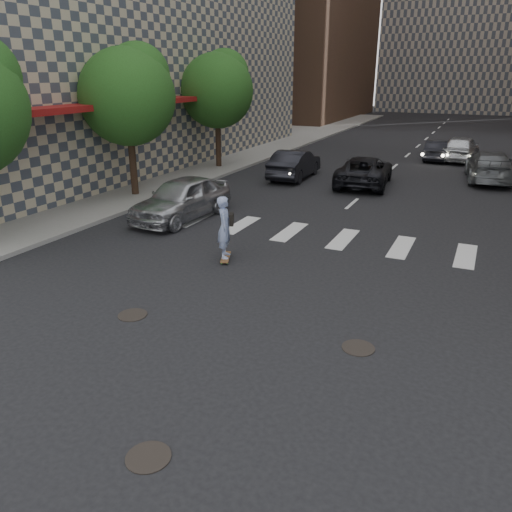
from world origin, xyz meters
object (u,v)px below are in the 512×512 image
(tree_b, at_px, (130,92))
(skateboarder, at_px, (225,227))
(tree_c, at_px, (219,87))
(silver_sedan, at_px, (182,198))
(traffic_car_d, at_px, (461,148))
(traffic_car_b, at_px, (489,166))
(traffic_car_c, at_px, (364,171))
(traffic_car_a, at_px, (295,164))
(traffic_car_e, at_px, (437,150))

(tree_b, relative_size, skateboarder, 3.27)
(tree_c, height_order, silver_sedan, tree_c)
(tree_c, height_order, traffic_car_d, tree_c)
(tree_b, distance_m, skateboarder, 10.22)
(tree_c, distance_m, skateboarder, 16.10)
(tree_b, distance_m, silver_sedan, 5.97)
(traffic_car_b, bearing_deg, traffic_car_c, 27.87)
(silver_sedan, bearing_deg, traffic_car_a, 86.99)
(traffic_car_c, distance_m, traffic_car_d, 10.74)
(traffic_car_b, xyz_separation_m, traffic_car_e, (-3.27, 5.78, -0.14))
(silver_sedan, xyz_separation_m, traffic_car_e, (7.51, 18.80, -0.18))
(skateboarder, relative_size, traffic_car_c, 0.38)
(skateboarder, distance_m, traffic_car_a, 12.97)
(tree_c, distance_m, traffic_car_a, 6.50)
(traffic_car_b, height_order, traffic_car_c, traffic_car_b)
(traffic_car_b, bearing_deg, skateboarder, 60.88)
(traffic_car_a, height_order, traffic_car_d, traffic_car_d)
(traffic_car_e, bearing_deg, traffic_car_b, 117.61)
(silver_sedan, xyz_separation_m, traffic_car_b, (10.78, 13.03, -0.04))
(skateboarder, bearing_deg, traffic_car_d, 53.98)
(tree_b, height_order, silver_sedan, tree_b)
(tree_c, bearing_deg, traffic_car_a, -10.68)
(traffic_car_d, bearing_deg, traffic_car_e, 19.33)
(tree_b, xyz_separation_m, traffic_car_a, (5.13, 7.03, -3.88))
(tree_c, distance_m, traffic_car_d, 16.11)
(tree_b, xyz_separation_m, traffic_car_d, (12.90, 16.86, -3.83))
(traffic_car_d, xyz_separation_m, traffic_car_e, (-1.44, -0.39, -0.18))
(skateboarder, distance_m, silver_sedan, 5.04)
(traffic_car_b, distance_m, traffic_car_d, 6.43)
(traffic_car_a, distance_m, traffic_car_b, 10.28)
(traffic_car_e, bearing_deg, tree_b, 53.24)
(skateboarder, relative_size, traffic_car_b, 0.37)
(traffic_car_b, bearing_deg, traffic_car_a, 15.00)
(silver_sedan, distance_m, traffic_car_b, 16.91)
(skateboarder, xyz_separation_m, traffic_car_b, (7.03, 16.38, -0.28))
(traffic_car_b, bearing_deg, traffic_car_e, -66.34)
(traffic_car_a, distance_m, traffic_car_d, 12.53)
(traffic_car_a, xyz_separation_m, traffic_car_e, (6.33, 9.44, -0.13))
(tree_c, height_order, traffic_car_a, tree_c)
(tree_c, xyz_separation_m, traffic_car_c, (9.00, -1.14, -3.91))
(traffic_car_c, xyz_separation_m, traffic_car_e, (2.46, 9.61, -0.09))
(tree_c, relative_size, skateboarder, 3.27)
(traffic_car_b, bearing_deg, traffic_car_d, -79.33)
(silver_sedan, bearing_deg, traffic_car_b, 54.53)
(traffic_car_b, distance_m, traffic_car_c, 6.90)
(traffic_car_c, relative_size, traffic_car_e, 1.36)
(tree_b, relative_size, traffic_car_a, 1.42)
(silver_sedan, height_order, traffic_car_e, silver_sedan)
(traffic_car_c, bearing_deg, traffic_car_d, -116.82)
(tree_b, relative_size, traffic_car_b, 1.22)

